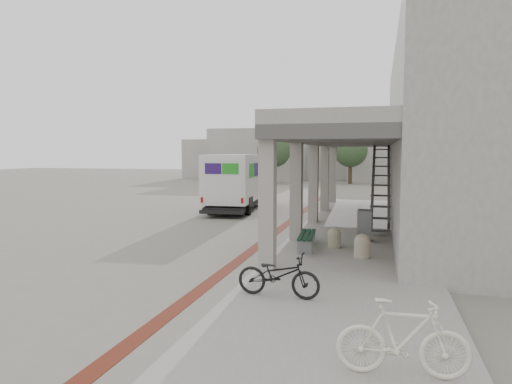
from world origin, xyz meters
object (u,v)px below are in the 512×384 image
(fedex_truck, at_px, (237,181))
(bench, at_px, (307,238))
(bicycle_cream, at_px, (403,338))
(bicycle_black, at_px, (278,275))
(utility_cabinet, at_px, (364,225))

(fedex_truck, distance_m, bench, 10.49)
(bench, bearing_deg, bicycle_cream, -76.17)
(bicycle_black, relative_size, bicycle_cream, 1.00)
(bench, relative_size, bicycle_black, 1.14)
(bench, height_order, bicycle_black, bicycle_black)
(bicycle_cream, bearing_deg, fedex_truck, 20.21)
(fedex_truck, relative_size, bench, 3.60)
(utility_cabinet, bearing_deg, fedex_truck, 132.35)
(bench, xyz_separation_m, bicycle_black, (0.16, -4.72, 0.12))
(fedex_truck, height_order, bicycle_black, fedex_truck)
(utility_cabinet, bearing_deg, bicycle_black, -102.93)
(bicycle_black, bearing_deg, bicycle_cream, -137.20)
(bicycle_cream, bearing_deg, bicycle_black, 34.77)
(utility_cabinet, distance_m, bicycle_cream, 9.31)
(utility_cabinet, relative_size, bicycle_black, 0.59)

